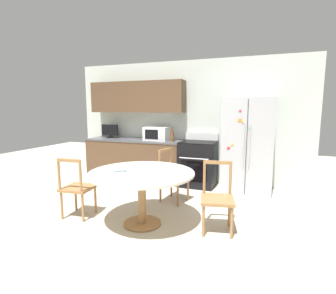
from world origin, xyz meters
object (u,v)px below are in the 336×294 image
counter_bottle (172,136)px  dining_chair_left (77,188)px  oven_range (198,163)px  dining_chair_far (173,177)px  microwave (157,134)px  dining_chair_right (217,199)px  countertop_tv (110,131)px  candle_glass (139,169)px  refrigerator (248,145)px

counter_bottle → dining_chair_left: (-0.73, -2.11, -0.58)m
oven_range → dining_chair_far: oven_range is taller
oven_range → dining_chair_far: size_ratio=1.20×
microwave → dining_chair_right: size_ratio=0.58×
oven_range → dining_chair_far: bearing=-99.2°
countertop_tv → candle_glass: size_ratio=4.89×
oven_range → candle_glass: size_ratio=12.61×
oven_range → dining_chair_right: (0.73, -1.90, -0.03)m
counter_bottle → dining_chair_left: bearing=-109.1°
countertop_tv → dining_chair_far: (1.99, -1.17, -0.64)m
refrigerator → microwave: refrigerator is taller
dining_chair_far → oven_range: bearing=-176.4°
dining_chair_right → dining_chair_far: bearing=-55.1°
countertop_tv → oven_range: bearing=-2.7°
refrigerator → dining_chair_right: size_ratio=1.98×
refrigerator → microwave: bearing=178.0°
refrigerator → dining_chair_far: (-1.14, -1.04, -0.46)m
counter_bottle → refrigerator: bearing=1.6°
candle_glass → dining_chair_right: bearing=11.6°
oven_range → countertop_tv: bearing=177.3°
countertop_tv → dining_chair_left: bearing=-68.6°
oven_range → dining_chair_right: 2.04m
countertop_tv → counter_bottle: 1.63m
countertop_tv → candle_glass: 2.91m
dining_chair_left → countertop_tv: bearing=105.6°
dining_chair_far → refrigerator: bearing=145.2°
microwave → candle_glass: size_ratio=6.06×
microwave → dining_chair_left: bearing=-98.5°
refrigerator → counter_bottle: size_ratio=5.72×
counter_bottle → candle_glass: size_ratio=3.64×
oven_range → candle_glass: (-0.29, -2.11, 0.31)m
candle_glass → microwave: bearing=106.8°
microwave → countertop_tv: countertop_tv is taller
countertop_tv → dining_chair_left: size_ratio=0.46×
refrigerator → counter_bottle: (-1.51, -0.04, 0.13)m
microwave → counter_bottle: counter_bottle is taller
candle_glass → refrigerator: bearing=58.8°
counter_bottle → candle_glass: 2.07m
microwave → dining_chair_far: (0.77, -1.11, -0.61)m
microwave → dining_chair_right: bearing=-49.2°
countertop_tv → candle_glass: countertop_tv is taller
counter_bottle → dining_chair_right: bearing=-55.2°
refrigerator → dining_chair_left: (-2.24, -2.15, -0.46)m
countertop_tv → counter_bottle: countertop_tv is taller
countertop_tv → dining_chair_right: (2.90, -2.00, -0.64)m
dining_chair_far → candle_glass: bearing=6.3°
refrigerator → dining_chair_right: (-0.24, -1.88, -0.46)m
dining_chair_left → dining_chair_far: same height
dining_chair_far → candle_glass: (-0.12, -1.05, 0.35)m
counter_bottle → dining_chair_right: size_ratio=0.35×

